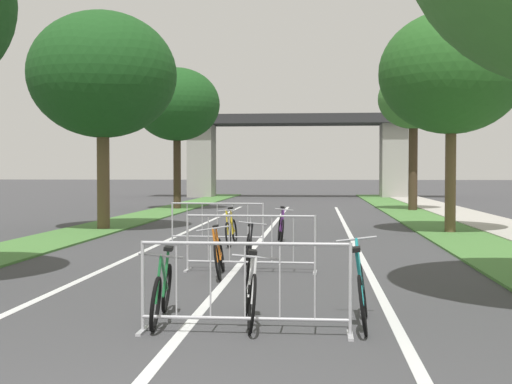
% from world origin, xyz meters
% --- Properties ---
extents(grass_verge_left, '(2.00, 54.64, 0.05)m').
position_xyz_m(grass_verge_left, '(-5.49, 22.35, 0.03)').
color(grass_verge_left, '#477A38').
rests_on(grass_verge_left, ground).
extents(grass_verge_right, '(2.00, 54.64, 0.05)m').
position_xyz_m(grass_verge_right, '(5.49, 22.35, 0.03)').
color(grass_verge_right, '#477A38').
rests_on(grass_verge_right, ground).
extents(sidewalk_path_right, '(2.20, 54.64, 0.08)m').
position_xyz_m(sidewalk_path_right, '(7.59, 22.35, 0.04)').
color(sidewalk_path_right, '#ADA89E').
rests_on(sidewalk_path_right, ground).
extents(lane_stripe_center, '(0.14, 31.61, 0.01)m').
position_xyz_m(lane_stripe_center, '(0.00, 15.81, 0.00)').
color(lane_stripe_center, silver).
rests_on(lane_stripe_center, ground).
extents(lane_stripe_right_lane, '(0.14, 31.61, 0.01)m').
position_xyz_m(lane_stripe_right_lane, '(2.47, 15.81, 0.00)').
color(lane_stripe_right_lane, silver).
rests_on(lane_stripe_right_lane, ground).
extents(lane_stripe_left_lane, '(0.14, 31.61, 0.01)m').
position_xyz_m(lane_stripe_left_lane, '(-2.47, 15.81, 0.00)').
color(lane_stripe_left_lane, silver).
rests_on(lane_stripe_left_lane, ground).
extents(overpass_bridge, '(22.53, 3.46, 5.88)m').
position_xyz_m(overpass_bridge, '(0.00, 45.16, 4.19)').
color(overpass_bridge, '#2D2D30').
rests_on(overpass_bridge, ground).
extents(tree_left_oak_mid, '(4.64, 4.64, 6.85)m').
position_xyz_m(tree_left_oak_mid, '(-5.20, 17.07, 4.86)').
color(tree_left_oak_mid, brown).
rests_on(tree_left_oak_mid, ground).
extents(tree_left_cypress_far, '(4.17, 4.17, 6.88)m').
position_xyz_m(tree_left_cypress_far, '(-5.29, 28.86, 5.08)').
color(tree_left_cypress_far, '#3D2D1E').
rests_on(tree_left_cypress_far, ground).
extents(tree_right_maple_mid, '(4.27, 4.27, 6.59)m').
position_xyz_m(tree_right_maple_mid, '(5.46, 16.80, 4.76)').
color(tree_right_maple_mid, brown).
rests_on(tree_right_maple_mid, ground).
extents(tree_right_oak_near, '(3.29, 3.29, 6.63)m').
position_xyz_m(tree_right_oak_near, '(5.97, 28.54, 5.16)').
color(tree_right_oak_near, '#3D2D1E').
rests_on(tree_right_oak_near, ground).
extents(crowd_barrier_nearest, '(2.42, 0.45, 1.05)m').
position_xyz_m(crowd_barrier_nearest, '(0.72, 3.70, 0.52)').
color(crowd_barrier_nearest, '#ADADB2').
rests_on(crowd_barrier_nearest, ground).
extents(crowd_barrier_second, '(2.43, 0.52, 1.05)m').
position_xyz_m(crowd_barrier_second, '(0.31, 8.50, 0.52)').
color(crowd_barrier_second, '#ADADB2').
rests_on(crowd_barrier_second, ground).
extents(crowd_barrier_third, '(2.44, 0.57, 1.05)m').
position_xyz_m(crowd_barrier_third, '(-1.02, 13.29, 0.52)').
color(crowd_barrier_third, '#ADADB2').
rests_on(crowd_barrier_third, ground).
extents(bicycle_teal_0, '(0.51, 1.72, 1.04)m').
position_xyz_m(bicycle_teal_0, '(2.07, 4.25, 0.39)').
color(bicycle_teal_0, black).
rests_on(bicycle_teal_0, ground).
extents(bicycle_black_1, '(0.55, 1.69, 0.94)m').
position_xyz_m(bicycle_black_1, '(0.23, 8.95, 0.36)').
color(bicycle_black_1, black).
rests_on(bicycle_black_1, ground).
extents(bicycle_green_2, '(0.52, 1.72, 0.91)m').
position_xyz_m(bicycle_green_2, '(-0.37, 4.27, 0.36)').
color(bicycle_green_2, black).
rests_on(bicycle_green_2, ground).
extents(bicycle_yellow_3, '(0.43, 1.65, 0.95)m').
position_xyz_m(bicycle_yellow_3, '(-0.61, 12.94, 0.36)').
color(bicycle_yellow_3, black).
rests_on(bicycle_yellow_3, ground).
extents(bicycle_orange_4, '(0.55, 1.67, 0.93)m').
position_xyz_m(bicycle_orange_4, '(-0.19, 7.94, 0.36)').
color(bicycle_orange_4, black).
rests_on(bicycle_orange_4, ground).
extents(bicycle_white_5, '(0.57, 1.72, 0.91)m').
position_xyz_m(bicycle_white_5, '(0.73, 4.21, 0.39)').
color(bicycle_white_5, black).
rests_on(bicycle_white_5, ground).
extents(bicycle_purple_6, '(0.48, 1.65, 0.93)m').
position_xyz_m(bicycle_purple_6, '(0.59, 13.75, 0.36)').
color(bicycle_purple_6, black).
rests_on(bicycle_purple_6, ground).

